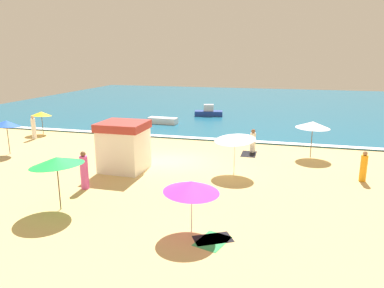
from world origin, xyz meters
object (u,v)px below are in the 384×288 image
at_px(beachgoer_1, 364,167).
at_px(beachgoer_2, 143,137).
at_px(beach_umbrella_2, 313,125).
at_px(beachgoer_4, 84,171).
at_px(beachgoer_0, 34,128).
at_px(beach_umbrella_7, 192,187).
at_px(beach_umbrella_4, 41,114).
at_px(small_boat_1, 209,112).
at_px(small_boat_0, 163,121).
at_px(beach_umbrella_6, 56,161).
at_px(beach_umbrella_1, 6,123).
at_px(lifeguard_cabana, 124,146).
at_px(beach_umbrella_5, 235,137).
at_px(beachgoer_5, 253,141).

bearing_deg(beachgoer_1, beachgoer_2, 160.53).
xyz_separation_m(beach_umbrella_2, beachgoer_4, (-11.13, -8.85, -1.24)).
bearing_deg(beachgoer_0, beach_umbrella_7, -36.07).
distance_m(beach_umbrella_4, beachgoer_0, 2.08).
bearing_deg(beachgoer_0, small_boat_1, 51.18).
height_order(beachgoer_0, small_boat_0, beachgoer_0).
bearing_deg(beachgoer_1, beach_umbrella_6, -151.44).
bearing_deg(beach_umbrella_1, beach_umbrella_4, 107.50).
distance_m(lifeguard_cabana, beachgoer_0, 11.60).
height_order(beach_umbrella_1, beach_umbrella_4, beach_umbrella_1).
xyz_separation_m(beach_umbrella_1, beach_umbrella_4, (-1.90, 6.03, -0.39)).
height_order(beach_umbrella_2, beachgoer_2, beach_umbrella_2).
height_order(beach_umbrella_2, beach_umbrella_7, beach_umbrella_2).
relative_size(lifeguard_cabana, beach_umbrella_5, 0.89).
height_order(beach_umbrella_2, beachgoer_5, beach_umbrella_2).
xyz_separation_m(beach_umbrella_2, beachgoer_0, (-20.79, -0.21, -1.26)).
distance_m(beach_umbrella_2, beach_umbrella_4, 21.43).
bearing_deg(beach_umbrella_5, beach_umbrella_7, -94.19).
bearing_deg(beachgoer_0, beach_umbrella_5, -14.94).
distance_m(beachgoer_0, small_boat_1, 17.62).
bearing_deg(beach_umbrella_1, beachgoer_5, 16.61).
relative_size(beach_umbrella_5, beachgoer_0, 1.71).
relative_size(beach_umbrella_6, beachgoer_5, 1.79).
distance_m(beach_umbrella_5, small_boat_1, 18.98).
height_order(beach_umbrella_1, small_boat_0, beach_umbrella_1).
height_order(beach_umbrella_5, small_boat_1, beach_umbrella_5).
bearing_deg(beach_umbrella_1, beach_umbrella_2, 12.78).
bearing_deg(small_boat_1, beach_umbrella_6, -92.50).
bearing_deg(beach_umbrella_6, beachgoer_5, 58.66).
height_order(beachgoer_1, small_boat_1, beachgoer_1).
bearing_deg(lifeguard_cabana, beachgoer_0, 152.37).
relative_size(lifeguard_cabana, small_boat_1, 0.91).
height_order(beach_umbrella_7, beachgoer_0, beach_umbrella_7).
bearing_deg(beach_umbrella_1, beachgoer_0, 107.51).
bearing_deg(beachgoer_2, beachgoer_4, -84.42).
height_order(beach_umbrella_7, beachgoer_4, beach_umbrella_7).
bearing_deg(lifeguard_cabana, beach_umbrella_2, 27.96).
relative_size(beach_umbrella_2, beachgoer_0, 1.28).
distance_m(beachgoer_0, beachgoer_1, 23.54).
bearing_deg(beach_umbrella_6, beachgoer_1, 28.56).
bearing_deg(small_boat_0, beach_umbrella_5, -55.58).
bearing_deg(small_boat_0, small_boat_1, 59.17).
xyz_separation_m(beachgoer_2, small_boat_0, (-0.90, 7.06, 0.01)).
relative_size(beach_umbrella_1, small_boat_1, 0.78).
height_order(lifeguard_cabana, beach_umbrella_2, lifeguard_cabana).
relative_size(beach_umbrella_5, beachgoer_4, 1.65).
xyz_separation_m(beach_umbrella_5, beachgoer_4, (-6.82, -4.24, -1.19)).
bearing_deg(beach_umbrella_4, beach_umbrella_1, -72.50).
distance_m(beach_umbrella_1, small_boat_0, 14.16).
bearing_deg(small_boat_1, lifeguard_cabana, -92.32).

